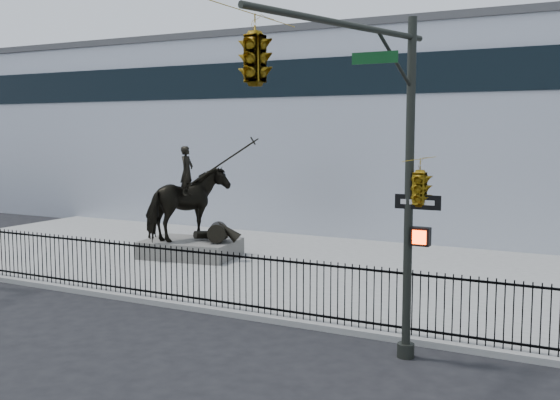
% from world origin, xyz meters
% --- Properties ---
extents(ground, '(120.00, 120.00, 0.00)m').
position_xyz_m(ground, '(0.00, 0.00, 0.00)').
color(ground, black).
rests_on(ground, ground).
extents(plaza, '(30.00, 12.00, 0.15)m').
position_xyz_m(plaza, '(0.00, 7.00, 0.07)').
color(plaza, gray).
rests_on(plaza, ground).
extents(building, '(44.00, 14.00, 9.00)m').
position_xyz_m(building, '(0.00, 20.00, 4.50)').
color(building, silver).
rests_on(building, ground).
extents(picket_fence, '(22.10, 0.10, 1.50)m').
position_xyz_m(picket_fence, '(0.00, 1.25, 0.90)').
color(picket_fence, black).
rests_on(picket_fence, plaza).
extents(statue_plinth, '(3.60, 2.73, 0.62)m').
position_xyz_m(statue_plinth, '(-2.94, 6.53, 0.46)').
color(statue_plinth, '#56544E').
rests_on(statue_plinth, plaza).
extents(equestrian_statue, '(4.20, 2.91, 3.59)m').
position_xyz_m(equestrian_statue, '(-2.88, 6.54, 2.07)').
color(equestrian_statue, black).
rests_on(equestrian_statue, statue_plinth).
extents(traffic_signal_right, '(2.17, 6.86, 7.00)m').
position_xyz_m(traffic_signal_right, '(6.47, -2.00, 4.85)').
color(traffic_signal_right, black).
rests_on(traffic_signal_right, ground).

